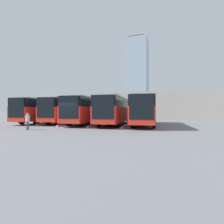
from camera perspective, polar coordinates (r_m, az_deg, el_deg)
name	(u,v)px	position (r m, az deg, el deg)	size (l,w,h in m)	color
ground_plane	(67,128)	(18.57, -14.53, -4.96)	(600.00, 600.00, 0.00)	slate
bus_0	(145,110)	(21.10, 10.59, 0.76)	(3.51, 11.55, 3.35)	red
curb_divider_0	(127,125)	(19.86, 4.76, -4.39)	(0.24, 6.08, 0.15)	#B2B2AD
bus_1	(116,110)	(21.73, 1.15, 0.76)	(3.51, 11.55, 3.35)	red
curb_divider_1	(97,125)	(20.86, -4.96, -4.16)	(0.24, 6.08, 0.15)	#B2B2AD
bus_2	(89,110)	(22.91, -7.53, 0.73)	(3.51, 11.55, 3.35)	red
curb_divider_2	(70,124)	(22.38, -13.57, -3.85)	(0.24, 6.08, 0.15)	#B2B2AD
bus_3	(69,110)	(25.52, -13.77, 0.69)	(3.51, 11.55, 3.35)	red
curb_divider_3	(51,123)	(25.24, -19.26, -3.38)	(0.24, 6.08, 0.15)	#B2B2AD
bus_4	(46,110)	(27.14, -20.84, 0.66)	(3.51, 11.55, 3.35)	red
pedestrian	(28,121)	(17.71, -25.85, -2.57)	(0.48, 0.48, 1.54)	#38384C
station_building	(126,106)	(41.10, 4.47, 1.98)	(42.34, 11.59, 5.64)	#A8A399
office_tower	(137,76)	(181.20, 8.21, 11.64)	(21.05, 21.05, 75.25)	#93A8B7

